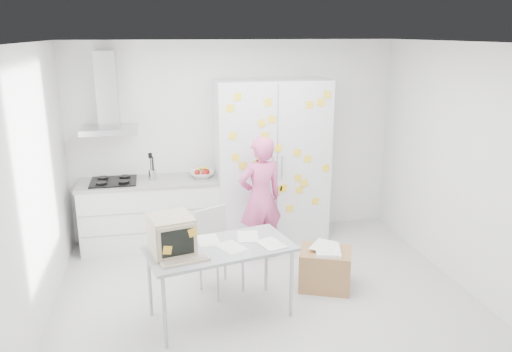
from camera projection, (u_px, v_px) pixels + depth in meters
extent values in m
cube|color=silver|center=(266.00, 299.00, 5.45)|extent=(4.50, 4.00, 0.02)
cube|color=white|center=(235.00, 140.00, 6.95)|extent=(4.50, 0.02, 2.70)
cube|color=white|center=(31.00, 194.00, 4.64)|extent=(0.02, 4.00, 2.70)
cube|color=white|center=(465.00, 168.00, 5.50)|extent=(0.02, 4.00, 2.70)
cube|color=white|center=(267.00, 43.00, 4.69)|extent=(4.50, 4.00, 0.02)
cube|color=white|center=(151.00, 214.00, 6.69)|extent=(1.80, 0.60, 0.88)
cube|color=gray|center=(150.00, 212.00, 6.37)|extent=(1.76, 0.01, 0.01)
cube|color=gray|center=(152.00, 233.00, 6.44)|extent=(1.76, 0.01, 0.01)
cube|color=#9E9E99|center=(149.00, 182.00, 6.56)|extent=(1.84, 0.63, 0.04)
cube|color=black|center=(114.00, 182.00, 6.47)|extent=(0.58, 0.50, 0.03)
cylinder|color=black|center=(101.00, 183.00, 6.32)|extent=(0.14, 0.14, 0.02)
cylinder|color=black|center=(124.00, 182.00, 6.38)|extent=(0.14, 0.14, 0.02)
cylinder|color=black|center=(103.00, 178.00, 6.55)|extent=(0.14, 0.14, 0.02)
cylinder|color=black|center=(125.00, 176.00, 6.60)|extent=(0.14, 0.14, 0.02)
cylinder|color=silver|center=(152.00, 175.00, 6.55)|extent=(0.10, 0.10, 0.14)
cylinder|color=black|center=(151.00, 167.00, 6.53)|extent=(0.01, 0.01, 0.30)
cylinder|color=black|center=(153.00, 168.00, 6.51)|extent=(0.01, 0.01, 0.30)
cylinder|color=black|center=(152.00, 167.00, 6.54)|extent=(0.01, 0.01, 0.30)
cube|color=black|center=(150.00, 155.00, 6.48)|extent=(0.05, 0.01, 0.07)
imported|color=white|center=(202.00, 174.00, 6.68)|extent=(0.31, 0.31, 0.08)
sphere|color=#B2140F|center=(197.00, 172.00, 6.68)|extent=(0.08, 0.08, 0.08)
sphere|color=#B2140F|center=(205.00, 173.00, 6.63)|extent=(0.08, 0.08, 0.08)
sphere|color=#B2140F|center=(207.00, 171.00, 6.73)|extent=(0.08, 0.08, 0.08)
cylinder|color=yellow|center=(200.00, 169.00, 6.68)|extent=(0.09, 0.17, 0.10)
cylinder|color=yellow|center=(202.00, 169.00, 6.68)|extent=(0.04, 0.17, 0.10)
cylinder|color=yellow|center=(204.00, 169.00, 6.69)|extent=(0.08, 0.17, 0.10)
cube|color=silver|center=(110.00, 130.00, 6.33)|extent=(0.70, 0.48, 0.07)
cube|color=silver|center=(107.00, 89.00, 6.30)|extent=(0.26, 0.24, 0.95)
cube|color=silver|center=(271.00, 161.00, 6.80)|extent=(1.50, 0.65, 2.20)
cube|color=slate|center=(277.00, 167.00, 6.49)|extent=(0.01, 0.01, 2.16)
cube|color=silver|center=(273.00, 168.00, 6.47)|extent=(0.02, 0.02, 0.30)
cube|color=silver|center=(282.00, 167.00, 6.49)|extent=(0.02, 0.02, 0.30)
cube|color=yellow|center=(310.00, 105.00, 6.35)|extent=(0.10, 0.00, 0.10)
cube|color=yellow|center=(321.00, 103.00, 6.37)|extent=(0.12, 0.00, 0.12)
cube|color=yellow|center=(326.00, 168.00, 6.63)|extent=(0.12, 0.00, 0.12)
cube|color=yellow|center=(260.00, 160.00, 6.41)|extent=(0.10, 0.00, 0.10)
cube|color=yellow|center=(278.00, 148.00, 6.42)|extent=(0.12, 0.00, 0.12)
cube|color=yellow|center=(304.00, 183.00, 6.63)|extent=(0.12, 0.00, 0.12)
cube|color=yellow|center=(262.00, 185.00, 6.52)|extent=(0.10, 0.00, 0.10)
cube|color=yellow|center=(268.00, 102.00, 6.23)|extent=(0.12, 0.00, 0.12)
cube|color=yellow|center=(284.00, 188.00, 6.59)|extent=(0.12, 0.00, 0.12)
cube|color=yellow|center=(308.00, 159.00, 6.54)|extent=(0.12, 0.00, 0.12)
cube|color=yellow|center=(298.00, 178.00, 6.59)|extent=(0.10, 0.00, 0.10)
cube|color=yellow|center=(262.00, 123.00, 6.29)|extent=(0.12, 0.00, 0.12)
cube|color=yellow|center=(242.00, 166.00, 6.39)|extent=(0.10, 0.00, 0.10)
cube|color=yellow|center=(235.00, 157.00, 6.34)|extent=(0.10, 0.00, 0.10)
cube|color=yellow|center=(230.00, 108.00, 6.15)|extent=(0.11, 0.00, 0.11)
cube|color=yellow|center=(272.00, 205.00, 6.62)|extent=(0.10, 0.00, 0.10)
cube|color=yellow|center=(262.00, 159.00, 6.42)|extent=(0.11, 0.00, 0.11)
cube|color=yellow|center=(315.00, 201.00, 6.73)|extent=(0.11, 0.00, 0.11)
cube|color=yellow|center=(327.00, 95.00, 6.36)|extent=(0.10, 0.00, 0.10)
cube|color=yellow|center=(265.00, 136.00, 6.34)|extent=(0.10, 0.00, 0.10)
cube|color=yellow|center=(256.00, 164.00, 6.42)|extent=(0.11, 0.00, 0.11)
cube|color=yellow|center=(290.00, 208.00, 6.69)|extent=(0.10, 0.00, 0.10)
cube|color=yellow|center=(238.00, 97.00, 6.13)|extent=(0.10, 0.00, 0.10)
cube|color=yellow|center=(233.00, 136.00, 6.26)|extent=(0.12, 0.00, 0.12)
cube|color=yellow|center=(299.00, 190.00, 6.64)|extent=(0.11, 0.00, 0.11)
cube|color=yellow|center=(272.00, 119.00, 6.30)|extent=(0.11, 0.00, 0.11)
cube|color=yellow|center=(297.00, 153.00, 6.49)|extent=(0.11, 0.00, 0.11)
cube|color=yellow|center=(278.00, 189.00, 6.58)|extent=(0.11, 0.00, 0.11)
imported|color=#D6538E|center=(260.00, 199.00, 6.23)|extent=(0.65, 0.50, 1.58)
cube|color=#93999C|center=(220.00, 248.00, 4.90)|extent=(1.54, 1.01, 0.03)
cylinder|color=#A6A7AB|center=(165.00, 312.00, 4.50)|extent=(0.04, 0.04, 0.73)
cylinder|color=#A6A7AB|center=(291.00, 283.00, 5.01)|extent=(0.04, 0.04, 0.73)
cylinder|color=#A6A7AB|center=(150.00, 284.00, 5.01)|extent=(0.04, 0.04, 0.73)
cylinder|color=#A6A7AB|center=(266.00, 260.00, 5.52)|extent=(0.04, 0.04, 0.73)
cube|color=tan|center=(171.00, 234.00, 4.74)|extent=(0.47, 0.48, 0.36)
cube|color=tan|center=(178.00, 243.00, 4.55)|extent=(0.36, 0.10, 0.32)
cube|color=black|center=(178.00, 243.00, 4.54)|extent=(0.30, 0.07, 0.25)
cube|color=gold|center=(167.00, 250.00, 4.51)|extent=(0.09, 0.02, 0.09)
cube|color=gold|center=(193.00, 232.00, 4.57)|extent=(0.09, 0.03, 0.10)
cube|color=tan|center=(185.00, 261.00, 4.57)|extent=(0.47, 0.25, 0.03)
cube|color=gray|center=(185.00, 259.00, 4.57)|extent=(0.42, 0.20, 0.01)
cube|color=silver|center=(231.00, 247.00, 4.89)|extent=(0.33, 0.36, 0.00)
cube|color=silver|center=(248.00, 236.00, 5.14)|extent=(0.25, 0.33, 0.00)
cube|color=silver|center=(271.00, 244.00, 4.96)|extent=(0.30, 0.35, 0.00)
cube|color=silver|center=(208.00, 240.00, 5.05)|extent=(0.23, 0.32, 0.00)
cube|color=#BCBBB9|center=(221.00, 253.00, 5.49)|extent=(0.57, 0.57, 0.04)
cube|color=#BCBBB9|center=(211.00, 227.00, 5.56)|extent=(0.37, 0.21, 0.46)
cylinder|color=#B7B8BC|center=(218.00, 283.00, 5.33)|extent=(0.04, 0.04, 0.43)
cylinder|color=#B7B8BC|center=(243.00, 274.00, 5.53)|extent=(0.04, 0.04, 0.43)
cylinder|color=#B7B8BC|center=(200.00, 272.00, 5.58)|extent=(0.04, 0.04, 0.43)
cylinder|color=#B7B8BC|center=(225.00, 263.00, 5.79)|extent=(0.04, 0.04, 0.43)
cube|color=#A07445|center=(325.00, 269.00, 5.63)|extent=(0.69, 0.63, 0.45)
cube|color=white|center=(328.00, 250.00, 5.53)|extent=(0.35, 0.42, 0.04)
cube|color=white|center=(323.00, 245.00, 5.60)|extent=(0.39, 0.41, 0.00)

